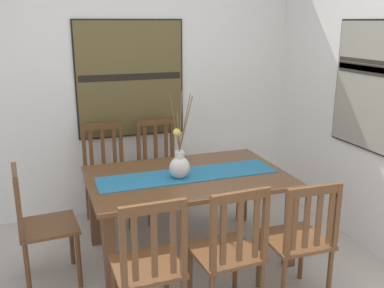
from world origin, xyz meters
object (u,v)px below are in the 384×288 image
object	(u,v)px
chair_4	(106,175)
chair_5	(40,224)
painting_on_side_wall	(372,86)
painting_on_back_wall	(130,79)
chair_0	(300,239)
dining_table	(188,187)
chair_3	(149,266)
chair_1	(229,251)
chair_2	(160,168)
centerpiece_vase	(179,164)

from	to	relation	value
chair_4	chair_5	xyz separation A→B (m)	(-0.62, -0.88, -0.02)
painting_on_side_wall	painting_on_back_wall	bearing A→B (deg)	140.64
chair_0	chair_5	bearing A→B (deg)	153.42
dining_table	chair_5	world-z (taller)	chair_5
dining_table	chair_3	bearing A→B (deg)	-122.02
chair_1	painting_on_back_wall	world-z (taller)	painting_on_back_wall
chair_0	painting_on_back_wall	bearing A→B (deg)	110.14
chair_1	chair_2	xyz separation A→B (m)	(0.01, 1.74, 0.01)
chair_1	chair_4	size ratio (longest dim) A/B	0.98
chair_4	chair_2	bearing A→B (deg)	1.12
chair_3	dining_table	bearing A→B (deg)	57.98
centerpiece_vase	chair_4	distance (m)	1.07
chair_1	chair_5	xyz separation A→B (m)	(-1.16, 0.85, -0.01)
dining_table	painting_on_side_wall	size ratio (longest dim) A/B	1.49
painting_on_back_wall	chair_4	bearing A→B (deg)	-139.90
chair_0	dining_table	bearing A→B (deg)	120.63
chair_0	painting_on_back_wall	distance (m)	2.32
painting_on_back_wall	chair_5	bearing A→B (deg)	-129.30
centerpiece_vase	chair_5	world-z (taller)	centerpiece_vase
chair_3	chair_4	size ratio (longest dim) A/B	0.98
chair_1	chair_4	bearing A→B (deg)	107.25
chair_3	chair_2	bearing A→B (deg)	72.65
painting_on_back_wall	painting_on_side_wall	distance (m)	2.25
chair_0	chair_5	world-z (taller)	chair_0
chair_5	chair_0	bearing A→B (deg)	-26.58
centerpiece_vase	chair_5	bearing A→B (deg)	179.17
painting_on_side_wall	chair_4	bearing A→B (deg)	151.07
chair_0	chair_4	world-z (taller)	chair_4
painting_on_side_wall	dining_table	bearing A→B (deg)	169.05
dining_table	chair_0	distance (m)	1.03
centerpiece_vase	chair_0	distance (m)	1.09
centerpiece_vase	painting_on_side_wall	xyz separation A→B (m)	(1.61, -0.25, 0.58)
dining_table	chair_4	xyz separation A→B (m)	(-0.55, 0.85, -0.12)
dining_table	centerpiece_vase	size ratio (longest dim) A/B	2.29
chair_0	chair_3	bearing A→B (deg)	179.84
chair_1	chair_3	world-z (taller)	chair_3
chair_2	dining_table	bearing A→B (deg)	-89.65
chair_4	chair_3	bearing A→B (deg)	-89.93
centerpiece_vase	dining_table	bearing A→B (deg)	30.37
centerpiece_vase	chair_1	distance (m)	0.90
chair_4	chair_1	bearing A→B (deg)	-72.75
chair_0	chair_4	bearing A→B (deg)	121.75
chair_0	chair_2	bearing A→B (deg)	106.81
chair_1	chair_3	bearing A→B (deg)	179.67
centerpiece_vase	chair_2	size ratio (longest dim) A/B	0.72
centerpiece_vase	chair_5	distance (m)	1.14
chair_1	chair_5	world-z (taller)	chair_1
chair_0	centerpiece_vase	bearing A→B (deg)	126.07
chair_0	painting_on_side_wall	size ratio (longest dim) A/B	0.86
centerpiece_vase	painting_on_back_wall	size ratio (longest dim) A/B	0.60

